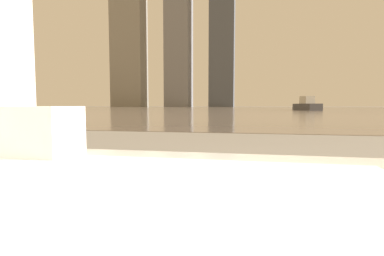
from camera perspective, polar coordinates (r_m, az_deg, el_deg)
towel_stack at (r=1.11m, az=-27.30°, el=-0.43°), size 0.24×0.18×0.16m
harbor_water at (r=61.91m, az=11.28°, el=3.68°), size 180.00×110.00×0.01m
harbor_boat_0 at (r=63.17m, az=-31.30°, el=3.80°), size 2.50×5.67×2.06m
harbor_boat_2 at (r=40.79m, az=21.04°, el=4.06°), size 2.99×5.07×1.80m
skyline_tower_0 at (r=134.32m, az=-12.02°, el=21.25°), size 13.19×9.04×79.78m
skyline_tower_2 at (r=123.85m, az=5.80°, el=21.14°), size 9.54×6.78×72.91m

